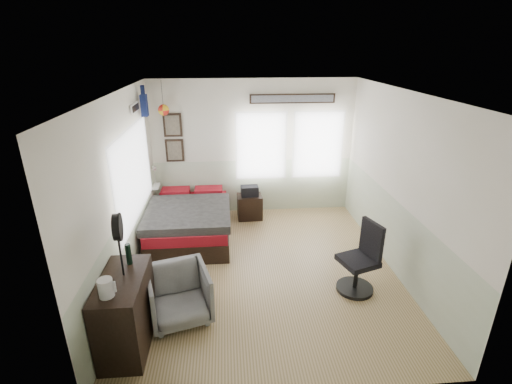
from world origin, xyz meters
TOP-DOWN VIEW (x-y plane):
  - ground_plane at (0.00, 0.00)m, footprint 4.00×4.50m
  - room_shell at (-0.08, 0.19)m, footprint 4.02×4.52m
  - wall_decor at (-1.10, 1.96)m, footprint 3.55×1.32m
  - bed at (-1.24, 1.17)m, footprint 1.45×1.98m
  - dresser at (-1.74, -1.40)m, footprint 0.48×1.00m
  - armchair at (-1.19, -1.00)m, footprint 0.92×0.93m
  - nightstand at (-0.11, 1.88)m, footprint 0.50×0.40m
  - task_chair at (1.29, -0.61)m, footprint 0.58×0.58m
  - kettle at (-1.80, -1.70)m, footprint 0.18×0.15m
  - bottle at (-1.71, -1.10)m, footprint 0.06×0.06m
  - stand_fan at (-1.71, -1.33)m, footprint 0.12×0.31m
  - black_bag at (-0.11, 1.88)m, footprint 0.35×0.24m

SIDE VIEW (x-z plane):
  - ground_plane at x=0.00m, z-range -0.01..0.00m
  - nightstand at x=-0.11m, z-range 0.00..0.48m
  - bed at x=-1.24m, z-range -0.01..0.62m
  - armchair at x=-1.19m, z-range 0.00..0.69m
  - task_chair at x=1.29m, z-range -0.10..0.95m
  - dresser at x=-1.74m, z-range 0.00..0.90m
  - black_bag at x=-0.11m, z-range 0.48..0.68m
  - kettle at x=-1.80m, z-range 0.90..1.10m
  - bottle at x=-1.71m, z-range 0.90..1.16m
  - stand_fan at x=-1.71m, z-range 1.11..1.86m
  - room_shell at x=-0.08m, z-range 0.26..2.97m
  - wall_decor at x=-1.10m, z-range 1.38..2.82m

